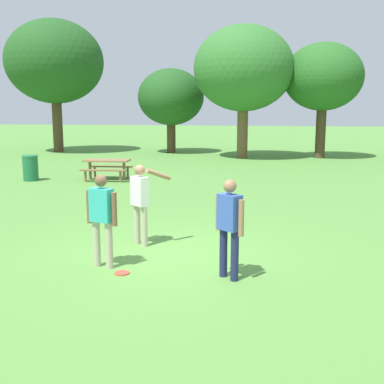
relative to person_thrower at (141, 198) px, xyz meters
The scene contains 11 objects.
ground_plane 1.27m from the person_thrower, 42.60° to the right, with size 120.00×120.00×0.00m, color #568E3D.
person_thrower is the anchor object (origin of this frame).
person_catcher 2.55m from the person_thrower, 41.76° to the right, with size 0.48×0.43×1.64m.
person_bystander 1.48m from the person_thrower, 102.27° to the right, with size 0.59×0.32×1.64m.
frisbee 1.98m from the person_thrower, 86.62° to the right, with size 0.25×0.25×0.03m, color #E04733.
picnic_table_near 9.05m from the person_thrower, 112.54° to the left, with size 1.76×1.49×0.77m.
trash_can_beside_table 9.93m from the person_thrower, 128.97° to the left, with size 0.59×0.59×0.96m.
tree_tall_left 21.74m from the person_thrower, 117.94° to the left, with size 5.77×5.77×7.81m.
tree_broad_center 19.75m from the person_thrower, 99.04° to the left, with size 3.90×3.90×4.95m.
tree_far_right 17.42m from the person_thrower, 85.73° to the left, with size 5.26×5.26×6.95m.
tree_slender_mid 18.72m from the person_thrower, 72.88° to the left, with size 4.17×4.17×6.06m.
Camera 1 is at (1.80, -8.71, 2.79)m, focal length 45.37 mm.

